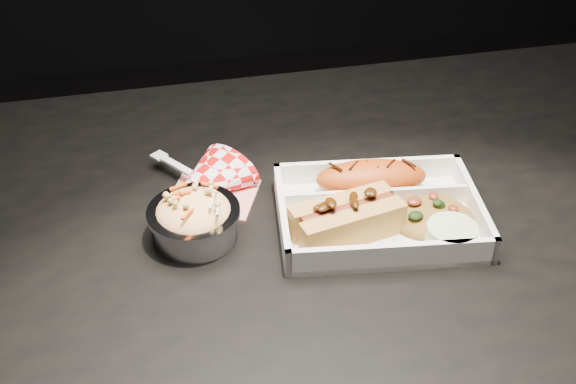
% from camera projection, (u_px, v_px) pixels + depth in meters
% --- Properties ---
extents(dining_table, '(1.20, 0.80, 0.75)m').
position_uv_depth(dining_table, '(333.00, 268.00, 0.98)').
color(dining_table, black).
rests_on(dining_table, ground).
extents(food_tray, '(0.27, 0.21, 0.04)m').
position_uv_depth(food_tray, '(378.00, 216.00, 0.91)').
color(food_tray, silver).
rests_on(food_tray, dining_table).
extents(fried_pastry, '(0.15, 0.08, 0.04)m').
position_uv_depth(fried_pastry, '(371.00, 178.00, 0.94)').
color(fried_pastry, '#BA4712').
rests_on(fried_pastry, food_tray).
extents(hotdog, '(0.14, 0.08, 0.06)m').
position_uv_depth(hotdog, '(347.00, 217.00, 0.87)').
color(hotdog, '#C18E42').
rests_on(hotdog, food_tray).
extents(fried_rice_mound, '(0.12, 0.10, 0.03)m').
position_uv_depth(fried_rice_mound, '(432.00, 210.00, 0.89)').
color(fried_rice_mound, olive).
rests_on(fried_rice_mound, food_tray).
extents(cupcake_liner, '(0.06, 0.06, 0.03)m').
position_uv_depth(cupcake_liner, '(451.00, 237.00, 0.85)').
color(cupcake_liner, beige).
rests_on(cupcake_liner, food_tray).
extents(foil_coleslaw_cup, '(0.11, 0.11, 0.07)m').
position_uv_depth(foil_coleslaw_cup, '(194.00, 218.00, 0.87)').
color(foil_coleslaw_cup, silver).
rests_on(foil_coleslaw_cup, dining_table).
extents(napkin_fork, '(0.15, 0.16, 0.10)m').
position_uv_depth(napkin_fork, '(204.00, 183.00, 0.95)').
color(napkin_fork, red).
rests_on(napkin_fork, dining_table).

